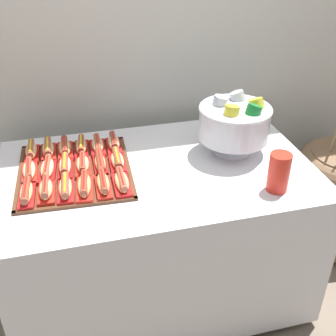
# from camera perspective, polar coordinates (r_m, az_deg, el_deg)

# --- Properties ---
(ground_plane) EXTENTS (10.00, 10.00, 0.00)m
(ground_plane) POSITION_cam_1_polar(r_m,az_deg,el_deg) (2.40, -1.19, -15.55)
(ground_plane) COLOR #7A6B5B
(back_wall) EXTENTS (6.00, 0.10, 2.60)m
(back_wall) POSITION_cam_1_polar(r_m,az_deg,el_deg) (2.23, -5.20, 19.79)
(back_wall) COLOR beige
(back_wall) RESTS_ON ground_plane
(buffet_table) EXTENTS (1.37, 0.85, 0.76)m
(buffet_table) POSITION_cam_1_polar(r_m,az_deg,el_deg) (2.12, -1.31, -8.28)
(buffet_table) COLOR silver
(buffet_table) RESTS_ON ground_plane
(floor_vase) EXTENTS (0.58, 0.58, 1.18)m
(floor_vase) POSITION_cam_1_polar(r_m,az_deg,el_deg) (2.70, 21.33, -3.75)
(floor_vase) COLOR brown
(floor_vase) RESTS_ON ground_plane
(serving_tray) EXTENTS (0.50, 0.55, 0.01)m
(serving_tray) POSITION_cam_1_polar(r_m,az_deg,el_deg) (1.92, -12.20, -0.46)
(serving_tray) COLOR #56331E
(serving_tray) RESTS_ON buffet_table
(hot_dog_0) EXTENTS (0.07, 0.18, 0.06)m
(hot_dog_0) POSITION_cam_1_polar(r_m,az_deg,el_deg) (1.78, -18.18, -3.11)
(hot_dog_0) COLOR red
(hot_dog_0) RESTS_ON serving_tray
(hot_dog_1) EXTENTS (0.07, 0.16, 0.06)m
(hot_dog_1) POSITION_cam_1_polar(r_m,az_deg,el_deg) (1.77, -15.81, -2.78)
(hot_dog_1) COLOR red
(hot_dog_1) RESTS_ON serving_tray
(hot_dog_2) EXTENTS (0.07, 0.18, 0.06)m
(hot_dog_2) POSITION_cam_1_polar(r_m,az_deg,el_deg) (1.77, -13.39, -2.60)
(hot_dog_2) COLOR red
(hot_dog_2) RESTS_ON serving_tray
(hot_dog_3) EXTENTS (0.08, 0.19, 0.06)m
(hot_dog_3) POSITION_cam_1_polar(r_m,az_deg,el_deg) (1.76, -10.97, -2.32)
(hot_dog_3) COLOR red
(hot_dog_3) RESTS_ON serving_tray
(hot_dog_4) EXTENTS (0.07, 0.18, 0.06)m
(hot_dog_4) POSITION_cam_1_polar(r_m,az_deg,el_deg) (1.76, -8.55, -2.07)
(hot_dog_4) COLOR red
(hot_dog_4) RESTS_ON serving_tray
(hot_dog_5) EXTENTS (0.07, 0.18, 0.06)m
(hot_dog_5) POSITION_cam_1_polar(r_m,az_deg,el_deg) (1.77, -6.13, -1.84)
(hot_dog_5) COLOR red
(hot_dog_5) RESTS_ON serving_tray
(hot_dog_6) EXTENTS (0.07, 0.17, 0.06)m
(hot_dog_6) POSITION_cam_1_polar(r_m,az_deg,el_deg) (1.92, -17.86, -0.35)
(hot_dog_6) COLOR red
(hot_dog_6) RESTS_ON serving_tray
(hot_dog_7) EXTENTS (0.08, 0.19, 0.06)m
(hot_dog_7) POSITION_cam_1_polar(r_m,az_deg,el_deg) (1.91, -15.65, -0.12)
(hot_dog_7) COLOR #B21414
(hot_dog_7) RESTS_ON serving_tray
(hot_dog_8) EXTENTS (0.07, 0.18, 0.06)m
(hot_dog_8) POSITION_cam_1_polar(r_m,az_deg,el_deg) (1.91, -13.43, 0.21)
(hot_dog_8) COLOR #B21414
(hot_dog_8) RESTS_ON serving_tray
(hot_dog_9) EXTENTS (0.08, 0.16, 0.06)m
(hot_dog_9) POSITION_cam_1_polar(r_m,az_deg,el_deg) (1.90, -11.18, 0.42)
(hot_dog_9) COLOR red
(hot_dog_9) RESTS_ON serving_tray
(hot_dog_10) EXTENTS (0.06, 0.18, 0.06)m
(hot_dog_10) POSITION_cam_1_polar(r_m,az_deg,el_deg) (1.90, -8.94, 0.66)
(hot_dog_10) COLOR #B21414
(hot_dog_10) RESTS_ON serving_tray
(hot_dog_11) EXTENTS (0.07, 0.16, 0.06)m
(hot_dog_11) POSITION_cam_1_polar(r_m,az_deg,el_deg) (1.91, -6.70, 0.96)
(hot_dog_11) COLOR red
(hot_dog_11) RESTS_ON serving_tray
(hot_dog_12) EXTENTS (0.07, 0.16, 0.06)m
(hot_dog_12) POSITION_cam_1_polar(r_m,az_deg,el_deg) (2.06, -17.60, 2.13)
(hot_dog_12) COLOR #B21414
(hot_dog_12) RESTS_ON serving_tray
(hot_dog_13) EXTENTS (0.07, 0.16, 0.06)m
(hot_dog_13) POSITION_cam_1_polar(r_m,az_deg,el_deg) (2.05, -15.53, 2.36)
(hot_dog_13) COLOR red
(hot_dog_13) RESTS_ON serving_tray
(hot_dog_14) EXTENTS (0.07, 0.17, 0.06)m
(hot_dog_14) POSITION_cam_1_polar(r_m,az_deg,el_deg) (2.05, -13.45, 2.57)
(hot_dog_14) COLOR red
(hot_dog_14) RESTS_ON serving_tray
(hot_dog_15) EXTENTS (0.08, 0.17, 0.06)m
(hot_dog_15) POSITION_cam_1_polar(r_m,az_deg,el_deg) (2.05, -11.37, 2.80)
(hot_dog_15) COLOR #B21414
(hot_dog_15) RESTS_ON serving_tray
(hot_dog_16) EXTENTS (0.07, 0.16, 0.06)m
(hot_dog_16) POSITION_cam_1_polar(r_m,az_deg,el_deg) (2.05, -9.27, 2.98)
(hot_dog_16) COLOR red
(hot_dog_16) RESTS_ON serving_tray
(hot_dog_17) EXTENTS (0.07, 0.16, 0.06)m
(hot_dog_17) POSITION_cam_1_polar(r_m,az_deg,el_deg) (2.05, -7.19, 3.29)
(hot_dog_17) COLOR red
(hot_dog_17) RESTS_ON serving_tray
(punch_bowl) EXTENTS (0.33, 0.33, 0.27)m
(punch_bowl) POSITION_cam_1_polar(r_m,az_deg,el_deg) (1.99, 8.83, 6.07)
(punch_bowl) COLOR silver
(punch_bowl) RESTS_ON buffet_table
(cup_stack) EXTENTS (0.09, 0.09, 0.17)m
(cup_stack) POSITION_cam_1_polar(r_m,az_deg,el_deg) (1.78, 14.43, -0.56)
(cup_stack) COLOR red
(cup_stack) RESTS_ON buffet_table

